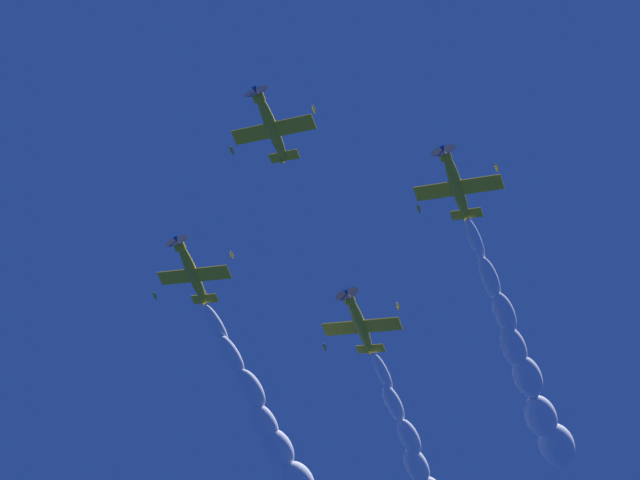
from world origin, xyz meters
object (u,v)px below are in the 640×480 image
Objects in this scene: airplane_lead at (271,125)px; airplane_right_wingman at (191,271)px; airplane_slot_tail at (359,322)px; airplane_left_wingman at (455,183)px.

airplane_right_wingman is (17.28, -1.99, -0.24)m from airplane_lead.
airplane_slot_tail is (-4.86, -16.93, -0.65)m from airplane_right_wingman.
airplane_lead is 1.00× the size of airplane_right_wingman.
airplane_lead reaches higher than airplane_slot_tail.
airplane_lead reaches higher than airplane_left_wingman.
airplane_left_wingman is (-5.56, -17.01, -1.78)m from airplane_lead.
airplane_right_wingman is at bearing -6.56° from airplane_lead.
airplane_slot_tail reaches higher than airplane_left_wingman.
airplane_left_wingman is 18.11m from airplane_slot_tail.
airplane_slot_tail is (12.42, -18.92, -0.89)m from airplane_lead.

